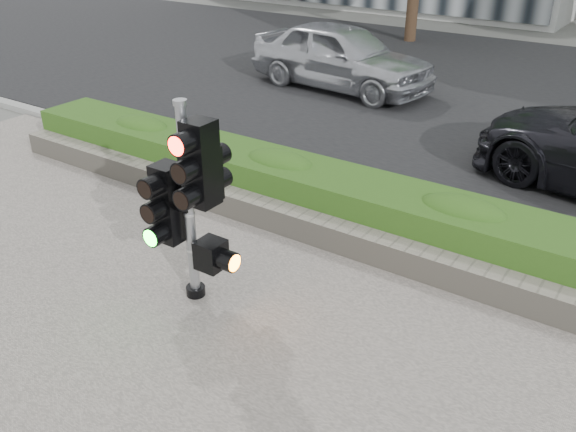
{
  "coord_description": "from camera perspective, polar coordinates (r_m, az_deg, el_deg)",
  "views": [
    {
      "loc": [
        3.44,
        -4.05,
        4.0
      ],
      "look_at": [
        0.27,
        0.6,
        1.08
      ],
      "focal_mm": 38.0,
      "sensor_mm": 36.0,
      "label": 1
    }
  ],
  "objects": [
    {
      "name": "ground",
      "position": [
        6.65,
        -4.9,
        -9.65
      ],
      "size": [
        120.0,
        120.0,
        0.0
      ],
      "primitive_type": "plane",
      "color": "#51514C",
      "rests_on": "ground"
    },
    {
      "name": "road",
      "position": [
        15.01,
        20.07,
        10.39
      ],
      "size": [
        60.0,
        13.0,
        0.02
      ],
      "primitive_type": "cube",
      "color": "black",
      "rests_on": "ground"
    },
    {
      "name": "curb",
      "position": [
        8.9,
        7.83,
        0.9
      ],
      "size": [
        60.0,
        0.25,
        0.12
      ],
      "primitive_type": "cube",
      "color": "gray",
      "rests_on": "ground"
    },
    {
      "name": "stone_wall",
      "position": [
        7.86,
        3.71,
        -1.55
      ],
      "size": [
        12.0,
        0.32,
        0.34
      ],
      "primitive_type": "cube",
      "color": "gray",
      "rests_on": "sidewalk"
    },
    {
      "name": "hedge",
      "position": [
        8.28,
        6.06,
        1.28
      ],
      "size": [
        12.0,
        1.0,
        0.68
      ],
      "primitive_type": "cube",
      "color": "#4D8829",
      "rests_on": "sidewalk"
    },
    {
      "name": "traffic_signal",
      "position": [
        6.42,
        -8.96,
        2.02
      ],
      "size": [
        0.78,
        0.56,
        2.27
      ],
      "rotation": [
        0.0,
        0.0,
        0.01
      ],
      "color": "black",
      "rests_on": "sidewalk"
    },
    {
      "name": "car_silver",
      "position": [
        14.69,
        5.01,
        14.69
      ],
      "size": [
        4.64,
        2.27,
        1.52
      ],
      "primitive_type": "imported",
      "rotation": [
        0.0,
        0.0,
        1.46
      ],
      "color": "#B0B1B7",
      "rests_on": "road"
    }
  ]
}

